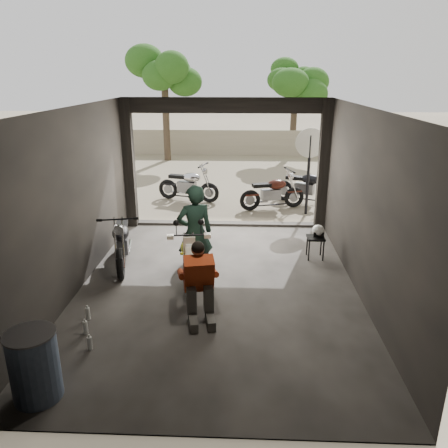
# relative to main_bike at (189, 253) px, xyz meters

# --- Properties ---
(ground) EXTENTS (80.00, 80.00, 0.00)m
(ground) POSITION_rel_main_bike_xyz_m (0.55, -0.26, -0.57)
(ground) COLOR #7A6D56
(ground) RESTS_ON ground
(garage) EXTENTS (7.00, 7.13, 3.20)m
(garage) POSITION_rel_main_bike_xyz_m (0.55, 0.29, 0.71)
(garage) COLOR #2D2B28
(garage) RESTS_ON ground
(boundary_wall) EXTENTS (18.00, 0.30, 1.20)m
(boundary_wall) POSITION_rel_main_bike_xyz_m (0.55, 13.74, 0.03)
(boundary_wall) COLOR gray
(boundary_wall) RESTS_ON ground
(tree_left) EXTENTS (2.20, 2.20, 5.60)m
(tree_left) POSITION_rel_main_bike_xyz_m (-2.45, 12.24, 3.41)
(tree_left) COLOR #382B1E
(tree_left) RESTS_ON ground
(tree_right) EXTENTS (2.20, 2.20, 5.00)m
(tree_right) POSITION_rel_main_bike_xyz_m (3.35, 13.74, 2.99)
(tree_right) COLOR #382B1E
(tree_right) RESTS_ON ground
(main_bike) EXTENTS (0.93, 1.80, 1.14)m
(main_bike) POSITION_rel_main_bike_xyz_m (0.00, 0.00, 0.00)
(main_bike) COLOR #EBE3C6
(main_bike) RESTS_ON ground
(left_bike) EXTENTS (1.05, 1.84, 1.17)m
(left_bike) POSITION_rel_main_bike_xyz_m (-1.45, 0.69, 0.01)
(left_bike) COLOR black
(left_bike) RESTS_ON ground
(outside_bike_a) EXTENTS (1.86, 1.16, 1.17)m
(outside_bike_a) POSITION_rel_main_bike_xyz_m (-0.69, 5.54, 0.01)
(outside_bike_a) COLOR black
(outside_bike_a) RESTS_ON ground
(outside_bike_b) EXTENTS (1.82, 1.16, 1.15)m
(outside_bike_b) POSITION_rel_main_bike_xyz_m (1.84, 4.77, 0.00)
(outside_bike_b) COLOR #441810
(outside_bike_b) RESTS_ON ground
(outside_bike_c) EXTENTS (1.91, 1.39, 1.20)m
(outside_bike_c) POSITION_rel_main_bike_xyz_m (2.89, 5.40, 0.03)
(outside_bike_c) COLOR black
(outside_bike_c) RESTS_ON ground
(rider) EXTENTS (0.77, 0.63, 1.84)m
(rider) POSITION_rel_main_bike_xyz_m (0.10, 0.13, 0.35)
(rider) COLOR black
(rider) RESTS_ON ground
(mechanic) EXTENTS (0.78, 0.95, 1.22)m
(mechanic) POSITION_rel_main_bike_xyz_m (0.33, -1.37, 0.04)
(mechanic) COLOR #C4431A
(mechanic) RESTS_ON ground
(stool) EXTENTS (0.36, 0.36, 0.49)m
(stool) POSITION_rel_main_bike_xyz_m (2.52, 1.17, -0.15)
(stool) COLOR black
(stool) RESTS_ON ground
(helmet) EXTENTS (0.28, 0.29, 0.25)m
(helmet) POSITION_rel_main_bike_xyz_m (2.57, 1.22, 0.04)
(helmet) COLOR white
(helmet) RESTS_ON stool
(oil_drum) EXTENTS (0.60, 0.60, 0.89)m
(oil_drum) POSITION_rel_main_bike_xyz_m (-1.45, -3.22, -0.13)
(oil_drum) COLOR #435571
(oil_drum) RESTS_ON ground
(sign_post) EXTENTS (0.79, 0.08, 2.38)m
(sign_post) POSITION_rel_main_bike_xyz_m (2.76, 4.32, 1.03)
(sign_post) COLOR black
(sign_post) RESTS_ON ground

